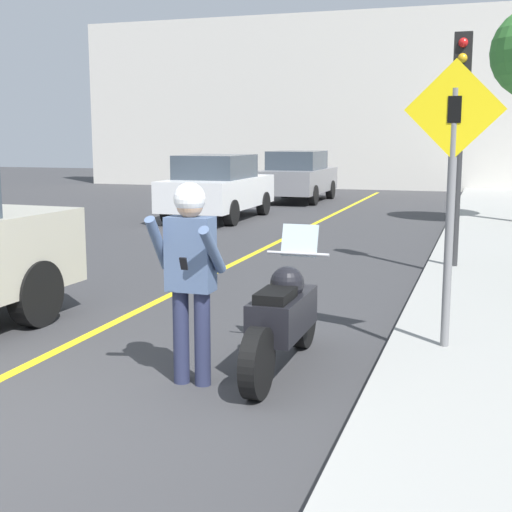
# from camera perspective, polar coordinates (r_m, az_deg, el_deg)

# --- Properties ---
(road_center_line) EXTENTS (0.12, 36.00, 0.01)m
(road_center_line) POSITION_cam_1_polar(r_m,az_deg,el_deg) (10.89, -4.23, -1.80)
(road_center_line) COLOR yellow
(road_center_line) RESTS_ON ground
(building_backdrop) EXTENTS (28.00, 1.20, 7.14)m
(building_backdrop) POSITION_cam_1_polar(r_m,az_deg,el_deg) (30.11, 11.64, 12.04)
(building_backdrop) COLOR beige
(building_backdrop) RESTS_ON ground
(motorcycle) EXTENTS (0.62, 2.14, 1.29)m
(motorcycle) POSITION_cam_1_polar(r_m,az_deg,el_deg) (6.57, 2.18, -4.92)
(motorcycle) COLOR black
(motorcycle) RESTS_ON ground
(person_biker) EXTENTS (0.59, 0.48, 1.76)m
(person_biker) POSITION_cam_1_polar(r_m,az_deg,el_deg) (6.08, -5.29, -0.48)
(person_biker) COLOR #282D4C
(person_biker) RESTS_ON ground
(crossing_sign) EXTENTS (0.91, 0.08, 2.68)m
(crossing_sign) POSITION_cam_1_polar(r_m,az_deg,el_deg) (6.84, 15.39, 6.09)
(crossing_sign) COLOR slate
(crossing_sign) RESTS_ON sidewalk_curb
(traffic_light) EXTENTS (0.26, 0.30, 3.50)m
(traffic_light) POSITION_cam_1_polar(r_m,az_deg,el_deg) (11.34, 16.06, 11.50)
(traffic_light) COLOR #2D2D30
(traffic_light) RESTS_ON sidewalk_curb
(parked_car_white) EXTENTS (1.88, 4.20, 1.68)m
(parked_car_white) POSITION_cam_1_polar(r_m,az_deg,el_deg) (18.73, -3.08, 5.57)
(parked_car_white) COLOR black
(parked_car_white) RESTS_ON ground
(parked_car_grey) EXTENTS (1.88, 4.20, 1.68)m
(parked_car_grey) POSITION_cam_1_polar(r_m,az_deg,el_deg) (24.02, 3.38, 6.43)
(parked_car_grey) COLOR black
(parked_car_grey) RESTS_ON ground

